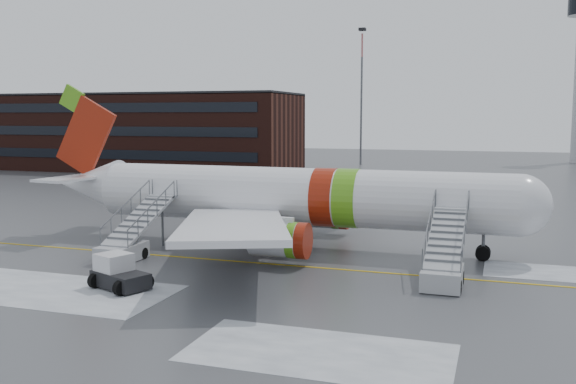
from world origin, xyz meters
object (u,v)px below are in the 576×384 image
(airliner, at_px, (284,197))
(airstair_fwd, at_px, (444,264))
(pushback_tug, at_px, (118,273))
(airstair_aft, at_px, (129,242))

(airliner, height_order, airstair_fwd, airliner)
(pushback_tug, bearing_deg, airstair_fwd, 21.19)
(pushback_tug, bearing_deg, airstair_aft, 118.00)
(airstair_aft, bearing_deg, pushback_tug, -62.00)
(airliner, xyz_separation_m, pushback_tug, (-4.72, -12.68, -2.64))
(airstair_aft, relative_size, pushback_tug, 2.21)
(airliner, height_order, pushback_tug, airliner)
(airstair_aft, bearing_deg, airliner, 39.29)
(airliner, bearing_deg, airstair_fwd, -30.41)
(airstair_fwd, bearing_deg, pushback_tug, -158.81)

